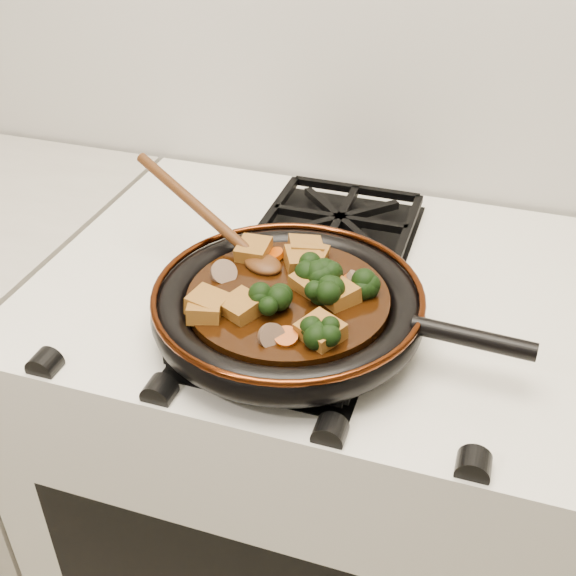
% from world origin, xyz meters
% --- Properties ---
extents(stove, '(0.76, 0.60, 0.90)m').
position_xyz_m(stove, '(0.00, 1.69, 0.45)').
color(stove, silver).
rests_on(stove, ground).
extents(burner_grate_front, '(0.23, 0.23, 0.03)m').
position_xyz_m(burner_grate_front, '(0.00, 1.55, 0.91)').
color(burner_grate_front, black).
rests_on(burner_grate_front, stove).
extents(burner_grate_back, '(0.23, 0.23, 0.03)m').
position_xyz_m(burner_grate_back, '(0.00, 1.83, 0.91)').
color(burner_grate_back, black).
rests_on(burner_grate_back, stove).
extents(skillet, '(0.46, 0.34, 0.05)m').
position_xyz_m(skillet, '(0.01, 1.56, 0.94)').
color(skillet, black).
rests_on(skillet, burner_grate_front).
extents(braising_sauce, '(0.25, 0.25, 0.02)m').
position_xyz_m(braising_sauce, '(0.00, 1.56, 0.95)').
color(braising_sauce, black).
rests_on(braising_sauce, skillet).
extents(tofu_cube_0, '(0.04, 0.04, 0.03)m').
position_xyz_m(tofu_cube_0, '(0.01, 1.65, 0.97)').
color(tofu_cube_0, '#905D21').
rests_on(tofu_cube_0, braising_sauce).
extents(tofu_cube_1, '(0.06, 0.06, 0.03)m').
position_xyz_m(tofu_cube_1, '(0.06, 1.57, 0.97)').
color(tofu_cube_1, '#905D21').
rests_on(tofu_cube_1, braising_sauce).
extents(tofu_cube_2, '(0.05, 0.05, 0.03)m').
position_xyz_m(tofu_cube_2, '(-0.08, 1.50, 0.97)').
color(tofu_cube_2, '#905D21').
rests_on(tofu_cube_2, braising_sauce).
extents(tofu_cube_3, '(0.06, 0.06, 0.03)m').
position_xyz_m(tofu_cube_3, '(0.00, 1.63, 0.97)').
color(tofu_cube_3, '#905D21').
rests_on(tofu_cube_3, braising_sauce).
extents(tofu_cube_4, '(0.05, 0.05, 0.03)m').
position_xyz_m(tofu_cube_4, '(-0.08, 1.51, 0.97)').
color(tofu_cube_4, '#905D21').
rests_on(tofu_cube_4, braising_sauce).
extents(tofu_cube_5, '(0.06, 0.06, 0.03)m').
position_xyz_m(tofu_cube_5, '(0.06, 1.50, 0.97)').
color(tofu_cube_5, '#905D21').
rests_on(tofu_cube_5, braising_sauce).
extents(tofu_cube_6, '(0.06, 0.06, 0.03)m').
position_xyz_m(tofu_cube_6, '(-0.04, 1.51, 0.97)').
color(tofu_cube_6, '#905D21').
rests_on(tofu_cube_6, braising_sauce).
extents(tofu_cube_7, '(0.06, 0.06, 0.03)m').
position_xyz_m(tofu_cube_7, '(-0.00, 1.66, 0.97)').
color(tofu_cube_7, '#905D21').
rests_on(tofu_cube_7, braising_sauce).
extents(tofu_cube_8, '(0.05, 0.05, 0.03)m').
position_xyz_m(tofu_cube_8, '(0.02, 1.58, 0.97)').
color(tofu_cube_8, '#905D21').
rests_on(tofu_cube_8, braising_sauce).
extents(tofu_cube_9, '(0.04, 0.05, 0.03)m').
position_xyz_m(tofu_cube_9, '(-0.07, 1.63, 0.97)').
color(tofu_cube_9, '#905D21').
rests_on(tofu_cube_9, braising_sauce).
extents(broccoli_floret_0, '(0.07, 0.07, 0.07)m').
position_xyz_m(broccoli_floret_0, '(0.03, 1.61, 0.97)').
color(broccoli_floret_0, black).
rests_on(broccoli_floret_0, braising_sauce).
extents(broccoli_floret_1, '(0.09, 0.08, 0.07)m').
position_xyz_m(broccoli_floret_1, '(0.04, 1.60, 0.97)').
color(broccoli_floret_1, black).
rests_on(broccoli_floret_1, braising_sauce).
extents(broccoli_floret_2, '(0.08, 0.09, 0.07)m').
position_xyz_m(broccoli_floret_2, '(0.05, 1.56, 0.97)').
color(broccoli_floret_2, black).
rests_on(broccoli_floret_2, braising_sauce).
extents(broccoli_floret_3, '(0.08, 0.09, 0.06)m').
position_xyz_m(broccoli_floret_3, '(0.07, 1.49, 0.97)').
color(broccoli_floret_3, black).
rests_on(broccoli_floret_3, braising_sauce).
extents(broccoli_floret_4, '(0.08, 0.08, 0.06)m').
position_xyz_m(broccoli_floret_4, '(-0.01, 1.53, 0.97)').
color(broccoli_floret_4, black).
rests_on(broccoli_floret_4, braising_sauce).
extents(broccoli_floret_5, '(0.07, 0.06, 0.06)m').
position_xyz_m(broccoli_floret_5, '(0.09, 1.59, 0.97)').
color(broccoli_floret_5, black).
rests_on(broccoli_floret_5, braising_sauce).
extents(carrot_coin_0, '(0.03, 0.03, 0.02)m').
position_xyz_m(carrot_coin_0, '(0.05, 1.51, 0.96)').
color(carrot_coin_0, '#AA3B04').
rests_on(carrot_coin_0, braising_sauce).
extents(carrot_coin_1, '(0.03, 0.03, 0.02)m').
position_xyz_m(carrot_coin_1, '(-0.05, 1.63, 0.96)').
color(carrot_coin_1, '#AA3B04').
rests_on(carrot_coin_1, braising_sauce).
extents(carrot_coin_2, '(0.03, 0.03, 0.02)m').
position_xyz_m(carrot_coin_2, '(0.03, 1.48, 0.96)').
color(carrot_coin_2, '#AA3B04').
rests_on(carrot_coin_2, braising_sauce).
extents(carrot_coin_3, '(0.03, 0.03, 0.02)m').
position_xyz_m(carrot_coin_3, '(-0.04, 1.64, 0.96)').
color(carrot_coin_3, '#AA3B04').
rests_on(carrot_coin_3, braising_sauce).
extents(carrot_coin_4, '(0.03, 0.03, 0.01)m').
position_xyz_m(carrot_coin_4, '(0.07, 1.61, 0.96)').
color(carrot_coin_4, '#AA3B04').
rests_on(carrot_coin_4, braising_sauce).
extents(mushroom_slice_0, '(0.04, 0.04, 0.03)m').
position_xyz_m(mushroom_slice_0, '(-0.07, 1.51, 0.97)').
color(mushroom_slice_0, brown).
rests_on(mushroom_slice_0, braising_sauce).
extents(mushroom_slice_1, '(0.04, 0.04, 0.03)m').
position_xyz_m(mushroom_slice_1, '(0.01, 1.47, 0.97)').
color(mushroom_slice_1, brown).
rests_on(mushroom_slice_1, braising_sauce).
extents(mushroom_slice_2, '(0.05, 0.05, 0.03)m').
position_xyz_m(mushroom_slice_2, '(-0.09, 1.58, 0.97)').
color(mushroom_slice_2, brown).
rests_on(mushroom_slice_2, braising_sauce).
extents(mushroom_slice_3, '(0.05, 0.05, 0.03)m').
position_xyz_m(mushroom_slice_3, '(0.08, 1.61, 0.97)').
color(mushroom_slice_3, brown).
rests_on(mushroom_slice_3, braising_sauce).
extents(wooden_spoon, '(0.15, 0.09, 0.26)m').
position_xyz_m(wooden_spoon, '(-0.11, 1.64, 0.98)').
color(wooden_spoon, '#4C2810').
rests_on(wooden_spoon, braising_sauce).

